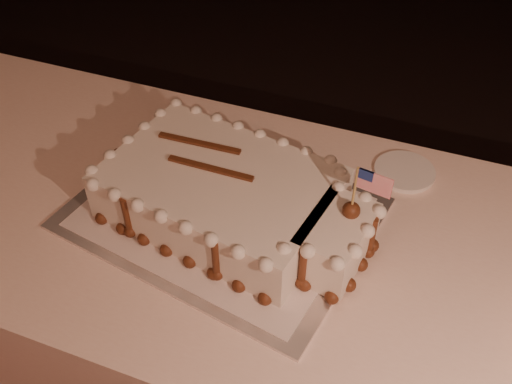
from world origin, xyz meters
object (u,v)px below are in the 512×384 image
(banquet_table, at_px, (272,330))
(cake_board, at_px, (222,213))
(sheet_cake, at_px, (234,198))
(side_plate, at_px, (404,171))

(banquet_table, bearing_deg, cake_board, 176.19)
(sheet_cake, bearing_deg, banquet_table, -1.81)
(banquet_table, height_order, sheet_cake, sheet_cake)
(cake_board, relative_size, sheet_cake, 1.02)
(cake_board, height_order, side_plate, side_plate)
(banquet_table, bearing_deg, sheet_cake, 178.19)
(banquet_table, height_order, side_plate, side_plate)
(sheet_cake, xyz_separation_m, side_plate, (0.32, 0.28, -0.06))
(banquet_table, xyz_separation_m, cake_board, (-0.13, 0.01, 0.38))
(cake_board, xyz_separation_m, side_plate, (0.35, 0.28, 0.00))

